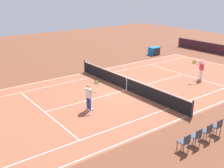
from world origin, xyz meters
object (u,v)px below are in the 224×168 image
Objects in this scene: spectator_chair_1 at (207,130)px; spectator_chair_2 at (196,136)px; tennis_player_near at (89,96)px; tennis_ball at (70,106)px; tennis_player_far at (201,68)px; spectator_chair_3 at (185,141)px; equipment_cart_tarped at (154,51)px; spectator_chair_0 at (217,126)px; tennis_net at (127,83)px.

spectator_chair_2 is at bearing 0.00° from spectator_chair_1.
tennis_player_near is 1.59m from tennis_ball.
tennis_player_far is 11.24m from spectator_chair_3.
tennis_player_near is 1.00× the size of tennis_player_far.
tennis_ball is 7.73m from spectator_chair_3.
tennis_player_near is at bearing 30.76° from equipment_cart_tarped.
spectator_chair_0 is 1.67m from spectator_chair_2.
tennis_net is at bearing 35.25° from equipment_cart_tarped.
tennis_player_near reaches higher than spectator_chair_3.
spectator_chair_2 reaches higher than tennis_ball.
tennis_player_far is 25.71× the size of tennis_ball.
tennis_ball is at bearing -60.71° from spectator_chair_0.
tennis_net is 6.59m from tennis_player_far.
tennis_player_near is at bearing -61.73° from spectator_chair_0.
tennis_player_far is at bearing -138.93° from spectator_chair_0.
spectator_chair_0 is at bearing 180.00° from spectator_chair_1.
tennis_player_near is 10.43m from tennis_player_far.
spectator_chair_2 is (-2.55, 7.53, 0.49)m from tennis_ball.
tennis_player_far is 1.93× the size of spectator_chair_3.
tennis_player_far is at bearing -142.13° from spectator_chair_1.
spectator_chair_3 is (1.67, 0.00, 0.00)m from spectator_chair_1.
tennis_player_far is 9.23m from spectator_chair_0.
spectator_chair_1 is at bearing 114.22° from tennis_ball.
equipment_cart_tarped is (-14.66, -7.20, 0.40)m from tennis_ball.
tennis_player_far is 11.30m from tennis_ball.
spectator_chair_2 is (2.28, 7.78, 0.03)m from tennis_net.
spectator_chair_3 is at bearing 0.00° from spectator_chair_2.
spectator_chair_0 is 1.00× the size of spectator_chair_2.
tennis_player_far is at bearing 177.83° from tennis_player_near.
tennis_net is at bearing -15.19° from tennis_player_far.
spectator_chair_1 is at bearing 180.00° from spectator_chair_3.
equipment_cart_tarped is (-10.44, -14.73, -0.08)m from spectator_chair_0.
spectator_chair_3 is at bearing 98.47° from tennis_player_near.
tennis_net is 13.30× the size of spectator_chair_1.
tennis_player_far is 1.93× the size of spectator_chair_1.
tennis_ball is 16.34m from equipment_cart_tarped.
tennis_net is 9.36× the size of equipment_cart_tarped.
spectator_chair_1 is 1.00× the size of spectator_chair_3.
spectator_chair_2 is 0.70× the size of equipment_cart_tarped.
spectator_chair_2 and spectator_chair_3 have the same top height.
equipment_cart_tarped is at bearing -144.75° from tennis_net.
tennis_ball is (11.17, -1.47, -0.90)m from tennis_player_far.
tennis_player_far is 9.36m from equipment_cart_tarped.
tennis_player_far is 10.54m from spectator_chair_2.
tennis_player_near is 1.36× the size of equipment_cart_tarped.
spectator_chair_3 is at bearing 68.18° from tennis_net.
tennis_player_far is at bearing -147.37° from spectator_chair_3.
tennis_player_far is (-6.34, 1.72, 0.44)m from tennis_net.
spectator_chair_1 and spectator_chair_2 have the same top height.
equipment_cart_tarped is (-11.27, -14.73, -0.08)m from spectator_chair_1.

